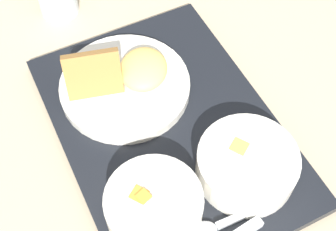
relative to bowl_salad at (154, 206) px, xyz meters
The scene contains 6 objects.
ground_plane 0.15m from the bowl_salad, 26.76° to the right, with size 4.00×4.00×0.00m, color tan.
serving_tray 0.15m from the bowl_salad, 26.76° to the right, with size 0.47×0.36×0.02m.
bowl_salad is the anchor object (origin of this frame).
bowl_soup 0.14m from the bowl_salad, 82.84° to the right, with size 0.14×0.14×0.05m.
plate_main 0.22m from the bowl_salad, ahead, with size 0.20×0.20×0.08m.
spoon 0.09m from the bowl_salad, 120.77° to the right, with size 0.03×0.15×0.01m.
Camera 1 is at (-0.35, 0.12, 0.61)m, focal length 50.00 mm.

